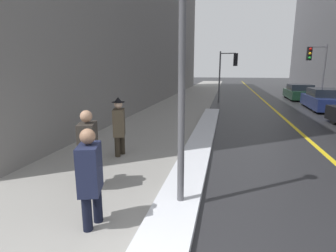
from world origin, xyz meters
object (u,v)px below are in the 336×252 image
lamp_post (182,36)px  pedestrian_trailing (90,174)px  traffic_light_far (315,62)px  pedestrian_with_shoulder_bag (88,146)px  parked_car_navy (324,100)px  pedestrian_in_fedora (119,124)px  traffic_light_near (229,66)px  parked_car_dark_green (299,92)px

lamp_post → pedestrian_trailing: 2.62m
lamp_post → traffic_light_far: size_ratio=1.22×
traffic_light_far → pedestrian_trailing: size_ratio=2.55×
pedestrian_with_shoulder_bag → parked_car_navy: bearing=129.2°
parked_car_navy → pedestrian_in_fedora: bearing=144.4°
traffic_light_near → pedestrian_trailing: bearing=-94.0°
traffic_light_far → pedestrian_in_fedora: 16.20m
traffic_light_far → parked_car_dark_green: bearing=-97.9°
traffic_light_near → parked_car_navy: traffic_light_near is taller
pedestrian_trailing → parked_car_navy: pedestrian_trailing is taller
pedestrian_trailing → parked_car_dark_green: pedestrian_trailing is taller
pedestrian_with_shoulder_bag → pedestrian_in_fedora: pedestrian_in_fedora is taller
pedestrian_in_fedora → parked_car_navy: 14.32m
traffic_light_near → traffic_light_far: traffic_light_far is taller
pedestrian_trailing → parked_car_navy: bearing=133.7°
lamp_post → traffic_light_far: bearing=67.5°
parked_car_navy → pedestrian_with_shoulder_bag: bearing=149.9°
traffic_light_far → pedestrian_trailing: traffic_light_far is taller
traffic_light_near → pedestrian_with_shoulder_bag: traffic_light_near is taller
pedestrian_trailing → pedestrian_in_fedora: pedestrian_in_fedora is taller
lamp_post → pedestrian_in_fedora: size_ratio=2.93×
traffic_light_far → parked_car_dark_green: (0.04, 3.49, -2.39)m
pedestrian_trailing → pedestrian_with_shoulder_bag: (-0.73, 1.26, 0.03)m
pedestrian_in_fedora → traffic_light_far: bearing=128.9°
traffic_light_near → parked_car_dark_green: size_ratio=0.86×
pedestrian_in_fedora → parked_car_dark_green: bearing=134.6°
parked_car_dark_green → lamp_post: bearing=162.7°
lamp_post → pedestrian_in_fedora: bearing=131.7°
pedestrian_with_shoulder_bag → pedestrian_in_fedora: (-0.24, 2.16, 0.01)m
traffic_light_near → pedestrian_in_fedora: traffic_light_near is taller
traffic_light_far → pedestrian_in_fedora: bearing=49.5°
traffic_light_near → pedestrian_with_shoulder_bag: size_ratio=2.23×
lamp_post → parked_car_dark_green: lamp_post is taller
pedestrian_with_shoulder_bag → parked_car_navy: size_ratio=0.36×
lamp_post → parked_car_dark_green: (6.63, 19.43, -2.41)m
traffic_light_far → pedestrian_with_shoulder_bag: size_ratio=2.45×
parked_car_navy → traffic_light_far: bearing=5.4°
parked_car_navy → parked_car_dark_green: size_ratio=1.07×
lamp_post → traffic_light_far: 17.25m
parked_car_dark_green → pedestrian_with_shoulder_bag: bearing=157.2°
traffic_light_near → pedestrian_with_shoulder_bag: bearing=-97.2°
lamp_post → pedestrian_with_shoulder_bag: size_ratio=2.99×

